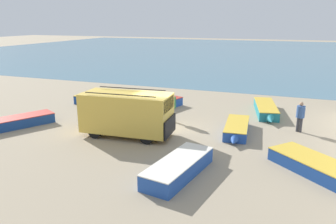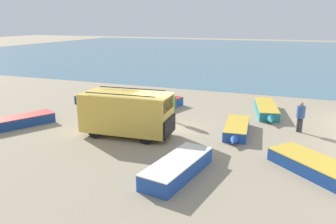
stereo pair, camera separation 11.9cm
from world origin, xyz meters
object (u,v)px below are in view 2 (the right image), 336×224
at_px(fishing_rowboat_3, 98,99).
at_px(fishing_rowboat_4, 180,166).
at_px(fisherman_2, 301,114).
at_px(parked_van, 127,113).
at_px(fishing_rowboat_0, 16,122).
at_px(fisherman_0, 84,107).
at_px(fisherman_3, 106,98).
at_px(fishing_rowboat_2, 237,129).
at_px(fishing_rowboat_6, 325,171).
at_px(fisherman_1, 172,105).
at_px(fishing_rowboat_5, 158,105).
at_px(fishing_rowboat_1, 266,110).

distance_m(fishing_rowboat_3, fishing_rowboat_4, 13.28).
bearing_deg(fisherman_2, parked_van, -41.89).
height_order(fishing_rowboat_0, fishing_rowboat_4, fishing_rowboat_4).
height_order(fisherman_0, fisherman_3, fisherman_0).
relative_size(fishing_rowboat_2, fisherman_3, 2.73).
bearing_deg(fisherman_0, fishing_rowboat_6, 76.82).
bearing_deg(fishing_rowboat_6, fisherman_1, -169.15).
height_order(fishing_rowboat_2, fishing_rowboat_5, fishing_rowboat_5).
bearing_deg(parked_van, fishing_rowboat_5, 91.98).
xyz_separation_m(fishing_rowboat_4, fishing_rowboat_6, (5.61, 1.71, -0.04)).
bearing_deg(fishing_rowboat_0, fisherman_3, 175.98).
relative_size(fishing_rowboat_3, fishing_rowboat_6, 0.78).
bearing_deg(fishing_rowboat_6, fishing_rowboat_3, -164.06).
height_order(fisherman_2, fisherman_3, fisherman_2).
bearing_deg(fishing_rowboat_1, fisherman_0, -69.99).
height_order(parked_van, fishing_rowboat_1, parked_van).
xyz_separation_m(fishing_rowboat_4, fisherman_3, (-8.01, 7.40, 0.62)).
bearing_deg(fishing_rowboat_5, fishing_rowboat_0, -24.86).
distance_m(fishing_rowboat_0, fishing_rowboat_6, 16.80).
distance_m(fisherman_2, fisherman_3, 12.65).
relative_size(fishing_rowboat_4, fisherman_1, 2.69).
relative_size(parked_van, fishing_rowboat_1, 0.94).
height_order(fishing_rowboat_4, fisherman_3, fisherman_3).
height_order(fishing_rowboat_6, fisherman_0, fisherman_0).
height_order(fishing_rowboat_1, fisherman_3, fisherman_3).
relative_size(fishing_rowboat_2, fishing_rowboat_5, 0.96).
distance_m(fishing_rowboat_0, fishing_rowboat_5, 9.35).
height_order(fishing_rowboat_0, fisherman_3, fisherman_3).
bearing_deg(fisherman_2, fishing_rowboat_0, -48.55).
bearing_deg(fishing_rowboat_1, fishing_rowboat_4, -24.45).
bearing_deg(fishing_rowboat_3, parked_van, -51.36).
height_order(fishing_rowboat_3, fishing_rowboat_6, fishing_rowboat_3).
bearing_deg(fishing_rowboat_6, fishing_rowboat_4, -121.49).
relative_size(fishing_rowboat_5, fisherman_3, 2.86).
bearing_deg(fishing_rowboat_6, fisherman_3, -161.13).
distance_m(parked_van, fishing_rowboat_4, 5.51).
bearing_deg(fisherman_1, fishing_rowboat_1, -34.86).
height_order(fishing_rowboat_5, fisherman_2, fisherman_2).
relative_size(parked_van, fisherman_1, 2.76).
relative_size(parked_van, fisherman_2, 2.87).
bearing_deg(fisherman_1, fisherman_0, 134.34).
relative_size(fishing_rowboat_1, fisherman_2, 3.05).
distance_m(fishing_rowboat_1, fishing_rowboat_5, 7.51).
xyz_separation_m(fishing_rowboat_4, fisherman_2, (4.64, 7.40, 0.71)).
relative_size(fisherman_1, fisherman_2, 1.04).
relative_size(fishing_rowboat_1, fishing_rowboat_5, 1.17).
relative_size(fishing_rowboat_1, fisherman_3, 3.35).
xyz_separation_m(fishing_rowboat_1, fishing_rowboat_4, (-2.57, -10.58, 0.03)).
distance_m(parked_van, fishing_rowboat_0, 7.09).
bearing_deg(fishing_rowboat_4, fishing_rowboat_5, 37.43).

